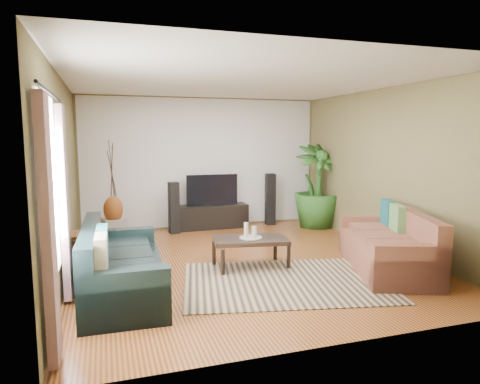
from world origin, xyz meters
name	(u,v)px	position (x,y,z in m)	size (l,w,h in m)	color
floor	(244,262)	(0.00, 0.00, 0.00)	(5.50, 5.50, 0.00)	#9F5E29
ceiling	(244,81)	(0.00, 0.00, 2.70)	(5.50, 5.50, 0.00)	white
wall_back	(203,163)	(0.00, 2.75, 1.35)	(5.00, 5.00, 0.00)	brown
wall_front	(342,200)	(0.00, -2.75, 1.35)	(5.00, 5.00, 0.00)	brown
wall_left	(63,179)	(-2.50, 0.00, 1.35)	(5.50, 5.50, 0.00)	brown
wall_right	(387,170)	(2.50, 0.00, 1.35)	(5.50, 5.50, 0.00)	brown
backwall_panel	(203,163)	(0.00, 2.74, 1.35)	(4.90, 4.90, 0.00)	white
window_pane	(50,189)	(-2.48, -1.60, 1.40)	(1.80, 1.80, 0.00)	white
curtain_near	(48,231)	(-2.43, -2.35, 1.15)	(0.08, 0.35, 2.20)	gray
curtain_far	(64,203)	(-2.43, -0.85, 1.15)	(0.08, 0.35, 2.20)	gray
curtain_rod	(51,93)	(-2.43, -1.60, 2.30)	(0.03, 0.03, 1.90)	black
sofa_left	(123,260)	(-1.81, -0.83, 0.42)	(2.12, 0.91, 0.85)	black
sofa_right	(386,240)	(1.83, -0.96, 0.42)	(2.04, 0.92, 0.85)	brown
area_rug	(285,282)	(0.23, -1.04, 0.01)	(2.63, 1.86, 0.01)	tan
coffee_table	(251,253)	(0.01, -0.29, 0.22)	(1.06, 0.58, 0.43)	black
candle_tray	(251,238)	(0.01, -0.29, 0.44)	(0.33, 0.33, 0.01)	#959691
candle_tall	(246,230)	(-0.05, -0.26, 0.56)	(0.07, 0.07, 0.21)	beige
candle_mid	(254,232)	(0.05, -0.33, 0.53)	(0.07, 0.07, 0.16)	silver
candle_short	(254,231)	(0.08, -0.23, 0.52)	(0.07, 0.07, 0.14)	#EEE2C9
tv_stand	(212,216)	(0.13, 2.50, 0.24)	(1.46, 0.44, 0.49)	black
television	(212,190)	(0.13, 2.50, 0.80)	(1.07, 0.06, 0.63)	black
speaker_left	(174,208)	(-0.71, 2.27, 0.51)	(0.18, 0.20, 1.01)	black
speaker_right	(270,199)	(1.42, 2.50, 0.55)	(0.20, 0.22, 1.10)	black
potted_plant	(317,186)	(2.25, 1.96, 0.87)	(0.98, 0.98, 1.74)	#214D19
plant_pot	(316,221)	(2.25, 1.96, 0.13)	(0.32, 0.32, 0.25)	black
pedestal	(114,229)	(-1.85, 2.10, 0.19)	(0.39, 0.39, 0.39)	gray
vase	(113,209)	(-1.85, 2.10, 0.56)	(0.35, 0.35, 0.49)	brown
side_table	(88,250)	(-2.25, 0.40, 0.26)	(0.49, 0.49, 0.52)	#905D2F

